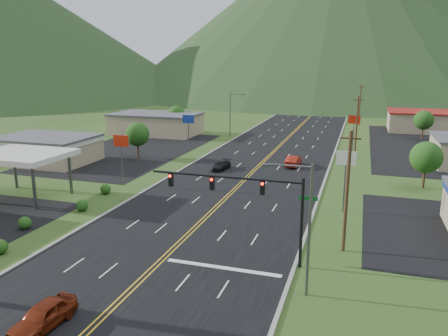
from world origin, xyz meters
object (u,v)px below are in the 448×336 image
(streetlight_east, at_px, (305,221))
(car_red_near, at_px, (43,316))
(car_red_far, at_px, (294,161))
(car_dark_mid, at_px, (221,166))
(streetlight_west, at_px, (232,112))
(traffic_signal, at_px, (249,195))
(gas_canopy, at_px, (21,156))

(streetlight_east, bearing_deg, car_red_near, -148.65)
(car_red_near, relative_size, car_red_far, 0.92)
(car_dark_mid, bearing_deg, car_red_far, 37.15)
(streetlight_west, distance_m, car_red_far, 28.91)
(streetlight_west, distance_m, car_red_near, 69.16)
(streetlight_west, relative_size, car_red_near, 2.02)
(streetlight_east, height_order, car_red_far, streetlight_east)
(streetlight_east, bearing_deg, car_dark_mid, 116.86)
(traffic_signal, xyz_separation_m, car_dark_mid, (-11.21, 27.41, -4.72))
(car_dark_mid, distance_m, car_red_far, 11.05)
(car_red_near, height_order, car_dark_mid, car_red_near)
(gas_canopy, bearing_deg, streetlight_west, 77.87)
(gas_canopy, bearing_deg, traffic_signal, -15.70)
(traffic_signal, distance_m, streetlight_west, 58.88)
(streetlight_east, relative_size, car_red_near, 2.02)
(car_dark_mid, height_order, car_red_far, car_red_far)
(gas_canopy, bearing_deg, car_red_far, 42.58)
(car_red_far, bearing_deg, traffic_signal, 95.28)
(traffic_signal, bearing_deg, streetlight_west, 107.97)
(traffic_signal, bearing_deg, car_red_far, 92.70)
(streetlight_east, distance_m, streetlight_west, 64.21)
(car_red_near, relative_size, car_dark_mid, 1.06)
(car_red_far, bearing_deg, streetlight_east, 102.21)
(streetlight_east, bearing_deg, traffic_signal, 139.61)
(car_dark_mid, relative_size, car_red_far, 0.87)
(streetlight_east, height_order, car_dark_mid, streetlight_east)
(car_red_near, distance_m, car_red_far, 45.82)
(streetlight_east, relative_size, car_red_far, 1.85)
(traffic_signal, bearing_deg, streetlight_east, -40.39)
(streetlight_east, distance_m, car_red_near, 16.79)
(traffic_signal, distance_m, car_dark_mid, 29.99)
(streetlight_east, bearing_deg, car_red_far, 99.63)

